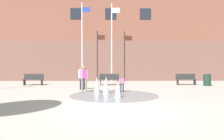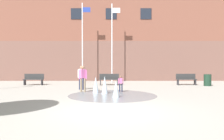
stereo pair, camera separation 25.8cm
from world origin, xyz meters
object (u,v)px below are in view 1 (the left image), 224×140
object	(u,v)px
park_bench_under_left_flagpole	(33,79)
adult_in_red	(82,76)
park_bench_near_trashcan	(109,79)
trash_can	(207,80)
park_bench_far_right	(186,79)
flagpole_right	(112,41)
flagpole_left	(82,40)
child_in_fountain	(122,82)
adult_near_bench	(84,77)

from	to	relation	value
park_bench_under_left_flagpole	adult_in_red	bearing A→B (deg)	-36.69
park_bench_under_left_flagpole	park_bench_near_trashcan	distance (m)	6.15
park_bench_near_trashcan	trash_can	size ratio (longest dim) A/B	1.78
park_bench_under_left_flagpole	adult_in_red	size ratio (longest dim) A/B	1.01
park_bench_far_right	flagpole_right	size ratio (longest dim) A/B	0.22
park_bench_far_right	trash_can	size ratio (longest dim) A/B	1.78
adult_in_red	park_bench_under_left_flagpole	bearing A→B (deg)	-58.19
park_bench_under_left_flagpole	flagpole_left	bearing A→B (deg)	34.73
park_bench_under_left_flagpole	flagpole_right	size ratio (longest dim) A/B	0.22
trash_can	flagpole_right	bearing A→B (deg)	156.14
child_in_fountain	park_bench_under_left_flagpole	bearing A→B (deg)	50.08
park_bench_far_right	flagpole_right	world-z (taller)	flagpole_right
park_bench_under_left_flagpole	trash_can	size ratio (longest dim) A/B	1.78
child_in_fountain	flagpole_right	distance (m)	7.80
park_bench_under_left_flagpole	park_bench_near_trashcan	size ratio (longest dim) A/B	1.00
flagpole_left	child_in_fountain	bearing A→B (deg)	-65.24
park_bench_under_left_flagpole	flagpole_right	xyz separation A→B (m)	(6.41, 2.54, 3.41)
child_in_fountain	adult_near_bench	bearing A→B (deg)	83.27
adult_in_red	flagpole_left	bearing A→B (deg)	-104.75
flagpole_right	trash_can	distance (m)	8.82
adult_near_bench	trash_can	world-z (taller)	adult_near_bench
adult_in_red	flagpole_right	size ratio (longest dim) A/B	0.22
adult_near_bench	flagpole_right	xyz separation A→B (m)	(1.80, 7.05, 2.95)
park_bench_far_right	flagpole_left	xyz separation A→B (m)	(-8.77, 2.50, 3.44)
adult_near_bench	flagpole_left	size ratio (longest dim) A/B	0.22
park_bench_far_right	child_in_fountain	distance (m)	7.15
park_bench_far_right	flagpole_left	world-z (taller)	flagpole_left
park_bench_near_trashcan	adult_in_red	world-z (taller)	adult_in_red
flagpole_left	trash_can	xyz separation A→B (m)	(10.17, -3.29, -3.47)
adult_near_bench	flagpole_left	xyz separation A→B (m)	(-0.95, 7.05, 2.99)
adult_near_bench	park_bench_near_trashcan	bearing A→B (deg)	30.51
flagpole_right	trash_can	world-z (taller)	flagpole_right
park_bench_under_left_flagpole	flagpole_left	distance (m)	5.64
adult_near_bench	child_in_fountain	distance (m)	2.33
park_bench_far_right	adult_in_red	bearing A→B (deg)	-157.90
park_bench_far_right	child_in_fountain	xyz separation A→B (m)	(-5.52, -4.54, 0.10)
child_in_fountain	adult_in_red	distance (m)	2.88
adult_near_bench	trash_can	xyz separation A→B (m)	(9.23, 3.77, -0.48)
flagpole_right	adult_near_bench	bearing A→B (deg)	-104.32
adult_in_red	flagpole_left	size ratio (longest dim) A/B	0.22
park_bench_near_trashcan	park_bench_under_left_flagpole	bearing A→B (deg)	179.16
child_in_fountain	park_bench_far_right	bearing A→B (deg)	-57.42
adult_near_bench	flagpole_left	world-z (taller)	flagpole_left
park_bench_under_left_flagpole	child_in_fountain	size ratio (longest dim) A/B	1.62
park_bench_far_right	flagpole_left	size ratio (longest dim) A/B	0.22
park_bench_under_left_flagpole	park_bench_near_trashcan	world-z (taller)	same
park_bench_near_trashcan	adult_near_bench	distance (m)	4.70
park_bench_under_left_flagpole	adult_near_bench	xyz separation A→B (m)	(4.62, -4.51, 0.45)
child_in_fountain	trash_can	distance (m)	7.88
park_bench_near_trashcan	park_bench_far_right	bearing A→B (deg)	1.19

